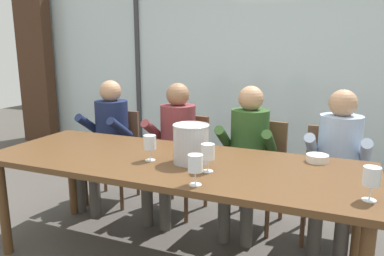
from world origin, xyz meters
The scene contains 20 objects.
ground centered at (0.00, 1.00, 0.00)m, with size 14.00×14.00×0.00m, color #4C4742.
window_glass_panel centered at (0.00, 2.56, 1.30)m, with size 7.80×0.03×2.60m, color silver.
window_mullion_left centered at (-1.76, 2.54, 1.30)m, with size 0.06×0.06×2.60m, color #38383D.
hillside_vineyard centered at (0.00, 6.75, 0.95)m, with size 13.80×2.40×1.91m, color #386633.
curtain_heavy_drape centered at (-3.55, 2.38, 1.30)m, with size 0.56×0.20×2.60m, color #472D1E.
dining_table centered at (0.00, 0.00, 0.70)m, with size 2.60×0.94×0.77m.
chair_near_curtain centered at (-1.05, 0.86, 0.52)m, with size 0.49×0.49×0.89m.
chair_left_of_center centered at (-0.32, 0.90, 0.52)m, with size 0.49×0.49×0.89m.
chair_center centered at (0.40, 0.90, 0.52)m, with size 0.49×0.49×0.89m.
chair_right_of_center centered at (1.01, 0.86, 0.52)m, with size 0.46×0.46×0.89m.
person_navy_polo centered at (-1.06, 0.74, 0.69)m, with size 0.48×0.63×1.21m.
person_maroon_top centered at (-0.34, 0.74, 0.69)m, with size 0.48×0.63×1.21m.
person_olive_shirt centered at (0.33, 0.74, 0.69)m, with size 0.46×0.61×1.21m.
person_pale_blue_shirt centered at (1.04, 0.74, 0.69)m, with size 0.48×0.62×1.21m.
ice_bucket_primary centered at (0.14, -0.01, 0.90)m, with size 0.24×0.24×0.26m.
tasting_bowl centered at (0.91, 0.33, 0.79)m, with size 0.15×0.15×0.05m, color silver.
wine_glass_by_left_taster centered at (-0.13, -0.07, 0.89)m, with size 0.08×0.08×0.17m.
wine_glass_near_bucket centered at (1.20, -0.24, 0.89)m, with size 0.08×0.08×0.17m.
wine_glass_center_pour centered at (0.30, -0.13, 0.89)m, with size 0.08×0.08×0.17m.
wine_glass_by_right_taster centered at (0.32, -0.37, 0.89)m, with size 0.08×0.08×0.17m.
Camera 1 is at (1.03, -2.14, 1.51)m, focal length 34.19 mm.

